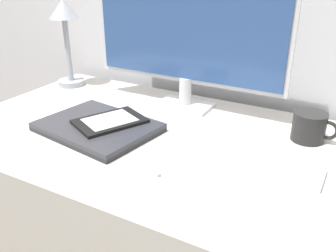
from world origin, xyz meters
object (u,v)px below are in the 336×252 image
monitor (187,28)px  coffee_mug (310,127)px  pen (150,161)px  keyboard (251,162)px  desk_lamp (65,27)px  laptop (98,127)px  ereader (110,121)px

monitor → coffee_mug: size_ratio=5.43×
pen → coffee_mug: bearing=44.8°
keyboard → desk_lamp: 0.88m
coffee_mug → pen: (-0.32, -0.32, -0.04)m
monitor → keyboard: bearing=-40.5°
laptop → ereader: size_ratio=1.53×
monitor → desk_lamp: size_ratio=2.03×
desk_lamp → monitor: bearing=1.3°
monitor → ereader: size_ratio=2.86×
keyboard → ereader: size_ratio=1.45×
keyboard → coffee_mug: size_ratio=2.76×
monitor → laptop: 0.41m
keyboard → pen: keyboard is taller
ereader → coffee_mug: 0.56m
desk_lamp → pen: size_ratio=2.80×
desk_lamp → pen: 0.73m
ereader → pen: size_ratio=2.00×
keyboard → laptop: (-0.45, -0.03, 0.01)m
monitor → ereader: 0.38m
laptop → ereader: ereader is taller
monitor → coffee_mug: bearing=-8.6°
desk_lamp → coffee_mug: desk_lamp is taller
coffee_mug → pen: coffee_mug is taller
monitor → desk_lamp: 0.50m
laptop → coffee_mug: (0.55, 0.24, 0.03)m
monitor → keyboard: (0.32, -0.27, -0.26)m
monitor → keyboard: 0.49m
laptop → desk_lamp: 0.51m
coffee_mug → pen: size_ratio=1.05×
keyboard → desk_lamp: (-0.81, 0.26, 0.22)m
ereader → desk_lamp: size_ratio=0.71×
keyboard → laptop: laptop is taller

